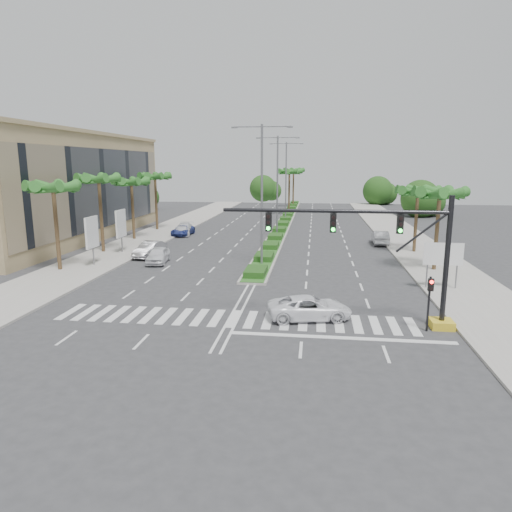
{
  "coord_description": "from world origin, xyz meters",
  "views": [
    {
      "loc": [
        4.5,
        -24.69,
        8.78
      ],
      "look_at": [
        0.84,
        3.63,
        3.0
      ],
      "focal_mm": 32.0,
      "sensor_mm": 36.0,
      "label": 1
    }
  ],
  "objects_px": {
    "car_parked_a": "(158,255)",
    "car_parked_c": "(183,230)",
    "car_parked_d": "(184,229)",
    "car_parked_b": "(150,249)",
    "car_right": "(380,238)",
    "car_crossing": "(310,308)"
  },
  "relations": [
    {
      "from": "car_parked_a",
      "to": "car_parked_b",
      "type": "relative_size",
      "value": 0.94
    },
    {
      "from": "car_parked_b",
      "to": "car_parked_c",
      "type": "relative_size",
      "value": 0.97
    },
    {
      "from": "car_parked_a",
      "to": "car_parked_c",
      "type": "relative_size",
      "value": 0.91
    },
    {
      "from": "car_parked_c",
      "to": "car_crossing",
      "type": "xyz_separation_m",
      "value": [
        16.14,
        -29.49,
        0.03
      ]
    },
    {
      "from": "car_parked_a",
      "to": "car_parked_b",
      "type": "height_order",
      "value": "car_parked_b"
    },
    {
      "from": "car_parked_b",
      "to": "car_parked_d",
      "type": "height_order",
      "value": "car_parked_b"
    },
    {
      "from": "car_parked_c",
      "to": "car_crossing",
      "type": "bearing_deg",
      "value": -61.37
    },
    {
      "from": "car_right",
      "to": "car_parked_a",
      "type": "bearing_deg",
      "value": 32.3
    },
    {
      "from": "car_parked_a",
      "to": "car_crossing",
      "type": "xyz_separation_m",
      "value": [
        13.75,
        -13.51,
        -0.04
      ]
    },
    {
      "from": "car_parked_c",
      "to": "car_parked_d",
      "type": "bearing_deg",
      "value": 89.93
    },
    {
      "from": "car_parked_a",
      "to": "car_parked_d",
      "type": "xyz_separation_m",
      "value": [
        -2.39,
        16.42,
        -0.0
      ]
    },
    {
      "from": "car_parked_b",
      "to": "car_right",
      "type": "distance_m",
      "value": 25.03
    },
    {
      "from": "car_crossing",
      "to": "car_right",
      "type": "distance_m",
      "value": 27.13
    },
    {
      "from": "car_parked_c",
      "to": "car_parked_d",
      "type": "height_order",
      "value": "car_parked_d"
    },
    {
      "from": "car_right",
      "to": "car_parked_b",
      "type": "bearing_deg",
      "value": 25.3
    },
    {
      "from": "car_crossing",
      "to": "car_right",
      "type": "relative_size",
      "value": 1.05
    },
    {
      "from": "car_parked_d",
      "to": "car_parked_b",
      "type": "bearing_deg",
      "value": -92.84
    },
    {
      "from": "car_parked_c",
      "to": "car_crossing",
      "type": "distance_m",
      "value": 33.62
    },
    {
      "from": "car_parked_d",
      "to": "car_crossing",
      "type": "xyz_separation_m",
      "value": [
        16.14,
        -29.93,
        -0.04
      ]
    },
    {
      "from": "car_parked_c",
      "to": "car_right",
      "type": "bearing_deg",
      "value": -8.27
    },
    {
      "from": "car_parked_c",
      "to": "car_parked_a",
      "type": "bearing_deg",
      "value": -81.55
    },
    {
      "from": "car_crossing",
      "to": "car_parked_b",
      "type": "bearing_deg",
      "value": 31.99
    }
  ]
}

